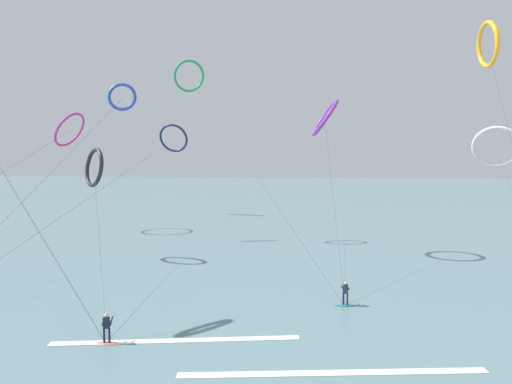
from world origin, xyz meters
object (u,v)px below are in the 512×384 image
kite_magenta (70,130)px  kite_ivory (496,147)px  kite_navy (173,138)px  surfer_teal (345,295)px  surfer_coral (107,330)px  kite_cobalt (122,97)px  kite_amber (488,45)px  kite_violet (325,118)px  kite_charcoal (94,168)px  kite_emerald (189,76)px

kite_magenta → kite_ivory: bearing=92.5°
kite_navy → surfer_teal: bearing=126.3°
surfer_coral → kite_cobalt: size_ratio=0.06×
kite_navy → kite_magenta: bearing=68.1°
kite_cobalt → surfer_teal: bearing=-50.6°
kite_amber → kite_violet: bearing=86.9°
surfer_coral → kite_violet: size_ratio=0.10×
surfer_teal → kite_charcoal: bearing=177.5°
kite_amber → kite_cobalt: size_ratio=0.82×
surfer_coral → kite_ivory: 47.47m
kite_magenta → kite_navy: bearing=156.4°
surfer_coral → kite_violet: 29.02m
kite_violet → kite_cobalt: 24.86m
surfer_coral → kite_ivory: (34.51, 30.75, 10.78)m
kite_ivory → kite_emerald: bearing=32.6°
kite_navy → kite_amber: (39.43, -29.88, 7.17)m
surfer_teal → kite_charcoal: kite_charcoal is taller
kite_violet → kite_ivory: 23.07m
kite_amber → kite_navy: bearing=55.1°
surfer_teal → kite_navy: bearing=142.1°
surfer_teal → kite_emerald: 32.41m
kite_ivory → kite_charcoal: 45.82m
kite_violet → kite_cobalt: (-23.97, 5.75, 3.27)m
kite_magenta → kite_violet: (33.79, -11.10, 0.23)m
kite_magenta → kite_ivory: size_ratio=1.28×
kite_violet → surfer_teal: bearing=-2.8°
kite_navy → kite_emerald: size_ratio=2.36×
kite_magenta → kite_navy: kite_magenta is taller
surfer_coral → kite_violet: bearing=-130.0°
surfer_teal → kite_magenta: (-34.16, 26.09, 13.28)m
kite_magenta → surfer_teal: bearing=57.5°
surfer_teal → kite_cobalt: bearing=162.0°
surfer_coral → kite_emerald: kite_emerald is taller
surfer_teal → kite_violet: (-0.37, 14.99, 13.51)m
kite_ivory → kite_magenta: bearing=25.4°
kite_ivory → kite_emerald: (-36.73, -3.07, 8.33)m
kite_emerald → surfer_coral: bearing=60.8°
kite_emerald → kite_cobalt: bearing=-33.6°
kite_magenta → kite_ivory: kite_magenta is taller
surfer_teal → surfer_coral: (-13.75, -6.93, 0.00)m
surfer_teal → kite_amber: (14.69, 13.57, 20.10)m
kite_navy → kite_emerald: bearing=117.7°
kite_magenta → kite_charcoal: bearing=40.6°
surfer_coral → kite_cobalt: kite_cobalt is taller
kite_navy → kite_charcoal: bearing=99.5°
kite_magenta → kite_cobalt: bearing=66.2°
surfer_teal → kite_navy: size_ratio=0.03×
kite_cobalt → kite_navy: bearing=80.9°
kite_violet → kite_magenta: bearing=-112.4°
kite_magenta → kite_navy: (9.42, 17.36, -0.35)m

